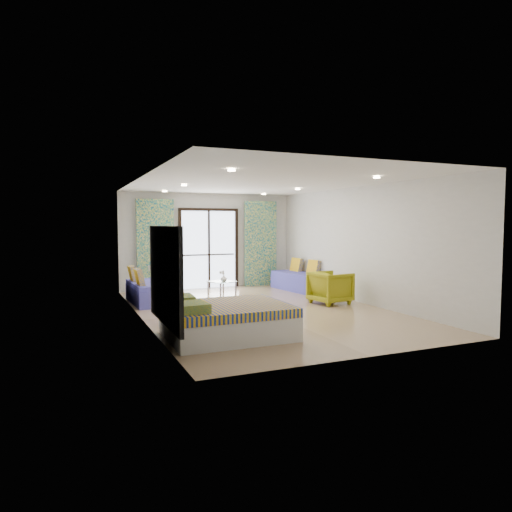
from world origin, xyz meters
name	(u,v)px	position (x,y,z in m)	size (l,w,h in m)	color
floor	(261,310)	(0.00, 0.00, 0.00)	(5.00, 7.50, 0.01)	#9E7F5E
ceiling	(261,182)	(0.00, 0.00, 2.70)	(5.00, 7.50, 0.01)	silver
wall_back	(209,241)	(0.00, 3.75, 1.35)	(5.00, 0.01, 2.70)	silver
wall_front	(373,259)	(0.00, -3.75, 1.35)	(5.00, 0.01, 2.70)	silver
wall_left	(141,249)	(-2.50, 0.00, 1.35)	(0.01, 7.50, 2.70)	silver
wall_right	(359,245)	(2.50, 0.00, 1.35)	(0.01, 7.50, 2.70)	silver
balcony_door	(209,244)	(0.00, 3.72, 1.26)	(1.76, 0.08, 2.28)	black
balcony_rail	(209,255)	(0.00, 3.73, 0.95)	(1.52, 0.03, 0.04)	#595451
curtain_left	(156,246)	(-1.55, 3.57, 1.25)	(1.00, 0.10, 2.50)	silver
curtain_right	(260,244)	(1.55, 3.57, 1.25)	(1.00, 0.10, 2.50)	silver
downlight_a	(232,170)	(-1.40, -2.00, 2.67)	(0.12, 0.12, 0.02)	#FFE0B2
downlight_b	(377,178)	(1.40, -2.00, 2.67)	(0.12, 0.12, 0.02)	#FFE0B2
downlight_c	(184,185)	(-1.40, 1.00, 2.67)	(0.12, 0.12, 0.02)	#FFE0B2
downlight_d	(298,189)	(1.40, 1.00, 2.67)	(0.12, 0.12, 0.02)	#FFE0B2
downlight_e	(165,191)	(-1.40, 3.00, 2.67)	(0.12, 0.12, 0.02)	#FFE0B2
downlight_f	(264,194)	(1.40, 3.00, 2.67)	(0.12, 0.12, 0.02)	#FFE0B2
headboard	(165,275)	(-2.46, -1.92, 1.05)	(0.06, 2.10, 1.50)	black
switch_plate	(149,268)	(-2.47, -0.67, 1.05)	(0.02, 0.10, 0.10)	silver
bed	(226,320)	(-1.48, -1.92, 0.28)	(1.93, 1.57, 0.67)	silver
daybed_left	(146,292)	(-2.12, 1.82, 0.27)	(0.74, 1.75, 0.85)	#4948AC
daybed_right	(298,280)	(2.12, 2.27, 0.27)	(0.87, 1.82, 0.86)	#4948AC
coffee_table	(222,283)	(-0.15, 2.13, 0.34)	(0.73, 0.73, 0.66)	silver
vase	(224,278)	(-0.13, 2.06, 0.46)	(0.17, 0.17, 0.17)	white
armchair	(330,286)	(1.77, 0.08, 0.41)	(0.79, 0.74, 0.82)	#939113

